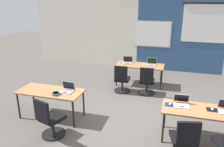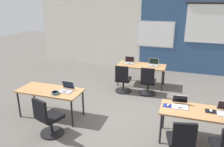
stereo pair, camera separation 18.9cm
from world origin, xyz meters
name	(u,v)px [view 1 (the left image)]	position (x,y,z in m)	size (l,w,h in m)	color
ground_plane	(125,115)	(0.00, 0.00, 0.00)	(24.00, 24.00, 0.00)	#56514C
back_wall_assembly	(150,35)	(0.06, 4.20, 1.41)	(10.00, 0.27, 2.80)	silver
desk_near_left	(50,93)	(-1.75, -0.60, 0.66)	(1.60, 0.70, 0.72)	#A37547
desk_near_right	(202,112)	(1.75, -0.60, 0.66)	(1.60, 0.70, 0.72)	#A37547
desk_far_center	(140,66)	(0.00, 2.20, 0.66)	(1.60, 0.70, 0.72)	#A37547
mousepad_near_right_end	(212,110)	(1.94, -0.55, 0.72)	(0.22, 0.19, 0.00)	black
mouse_near_right_end	(212,109)	(1.94, -0.55, 0.74)	(0.07, 0.11, 0.03)	#B2B2B7
laptop_far_right	(152,64)	(0.38, 2.29, 0.77)	(0.35, 0.29, 0.24)	#9E9EA3
chair_far_right	(147,83)	(0.35, 1.45, 0.38)	(0.52, 0.55, 0.92)	black
laptop_near_left_inner	(67,90)	(-1.33, -0.53, 0.77)	(0.34, 0.30, 0.23)	#9E9EA3
chair_near_left_inner	(50,121)	(-1.34, -1.36, 0.38)	(0.55, 0.60, 0.92)	black
laptop_far_left	(128,62)	(-0.44, 2.29, 0.77)	(0.37, 0.34, 0.23)	#9E9EA3
mouse_far_left	(120,62)	(-0.70, 2.25, 0.74)	(0.07, 0.11, 0.03)	silver
chair_far_left	(122,81)	(-0.43, 1.41, 0.38)	(0.52, 0.55, 0.92)	black
laptop_near_right_inner	(181,103)	(1.34, -0.51, 0.77)	(0.35, 0.35, 0.22)	silver
mousepad_near_right_inner	(170,105)	(1.11, -0.56, 0.72)	(0.22, 0.19, 0.00)	navy
mouse_near_right_inner	(170,104)	(1.11, -0.56, 0.74)	(0.07, 0.11, 0.03)	#B2B2B7
chair_near_right_inner	(184,143)	(1.41, -1.35, 0.38)	(0.53, 0.58, 0.92)	black
snack_bowl	(56,93)	(-1.49, -0.78, 0.76)	(0.18, 0.18, 0.06)	#3D6070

